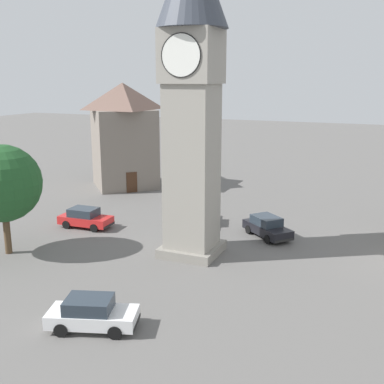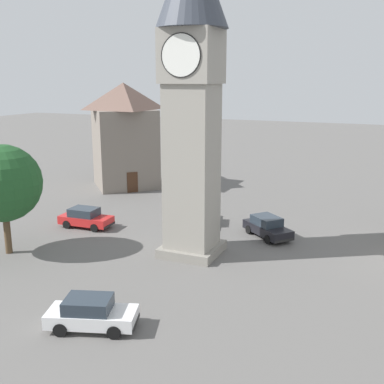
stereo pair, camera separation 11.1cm
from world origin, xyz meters
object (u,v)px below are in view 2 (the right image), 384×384
Objects in this scene: building_shop_left at (125,135)px; clock_tower at (192,71)px; car_silver_kerb at (86,218)px; car_blue_kerb at (267,227)px; car_white_side at (91,313)px; car_red_corner at (199,214)px; pedestrian at (179,197)px; tree at (3,183)px.

clock_tower is at bearing -47.40° from building_shop_left.
clock_tower reaches higher than car_silver_kerb.
car_white_side is at bearing -105.06° from car_blue_kerb.
building_shop_left is at bearing 108.33° from car_silver_kerb.
car_white_side is (-4.27, -15.88, 0.00)m from car_blue_kerb.
car_red_corner is 0.41× the size of building_shop_left.
car_blue_kerb is 10.39m from pedestrian.
car_red_corner is at bearing 29.29° from car_silver_kerb.
building_shop_left is at bearing 150.12° from car_blue_kerb.
car_blue_kerb is at bearing 33.44° from tree.
pedestrian is (-3.45, 3.63, 0.25)m from car_red_corner.
pedestrian reaches higher than car_white_side.
building_shop_left reaches higher than tree.
car_white_side is at bearing -84.83° from car_red_corner.
clock_tower is 2.77× the size of tree.
car_red_corner is 17.02m from car_white_side.
car_white_side is at bearing -62.22° from building_shop_left.
building_shop_left is (-14.37, 15.63, -6.21)m from clock_tower.
car_blue_kerb is at bearing 13.62° from car_silver_kerb.
building_shop_left is at bearing 98.72° from tree.
tree reaches higher than car_red_corner.
car_blue_kerb and car_red_corner have the same top height.
car_silver_kerb is 15.21m from building_shop_left.
car_silver_kerb is 7.85m from tree.
car_red_corner and car_white_side have the same top height.
clock_tower reaches higher than car_white_side.
car_blue_kerb is 1.00× the size of car_silver_kerb.
car_silver_kerb is 8.92m from car_red_corner.
clock_tower is 12.73m from car_blue_kerb.
tree is 0.67× the size of building_shop_left.
car_silver_kerb is 9.09m from pedestrian.
pedestrian is 11.48m from building_shop_left.
pedestrian reaches higher than car_silver_kerb.
car_silver_kerb is at bearing -166.38° from car_blue_kerb.
car_white_side is at bearing -29.08° from tree.
car_red_corner is 16.19m from building_shop_left.
car_blue_kerb is 21.45m from building_shop_left.
car_red_corner is at bearing 108.08° from clock_tower.
pedestrian is at bearing 119.06° from clock_tower.
clock_tower reaches higher than car_red_corner.
car_blue_kerb is 0.95× the size of car_red_corner.
car_blue_kerb is at bearing -26.89° from pedestrian.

